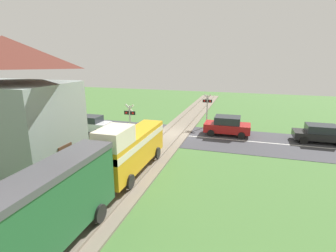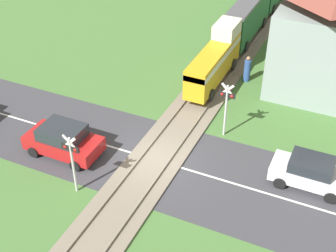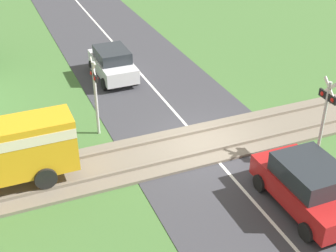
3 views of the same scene
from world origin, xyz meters
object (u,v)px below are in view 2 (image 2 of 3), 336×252
at_px(crossing_signal_west_approach, 72,157).
at_px(crossing_signal_east_approach, 226,103).
at_px(station_building, 332,37).
at_px(car_near_crossing, 63,140).
at_px(pedestrian_by_station, 247,70).
at_px(car_far_side, 310,172).
at_px(train, 250,14).

relative_size(crossing_signal_west_approach, crossing_signal_east_approach, 1.00).
distance_m(crossing_signal_east_approach, station_building, 7.93).
xyz_separation_m(car_near_crossing, pedestrian_by_station, (6.41, 11.24, -0.06)).
bearing_deg(car_far_side, crossing_signal_east_approach, 156.94).
bearing_deg(station_building, pedestrian_by_station, -175.44).
height_order(car_near_crossing, station_building, station_building).
xyz_separation_m(train, car_near_crossing, (-4.59, -17.64, -1.03)).
height_order(train, crossing_signal_west_approach, train).
xyz_separation_m(station_building, pedestrian_by_station, (-4.66, -0.37, -3.03)).
xyz_separation_m(car_near_crossing, car_far_side, (12.03, 2.88, -0.05)).
bearing_deg(station_building, crossing_signal_west_approach, -122.99).
distance_m(car_far_side, pedestrian_by_station, 10.07).
height_order(car_far_side, pedestrian_by_station, pedestrian_by_station).
bearing_deg(car_far_side, pedestrian_by_station, 123.92).
xyz_separation_m(train, crossing_signal_west_approach, (-2.44, -19.77, 0.20)).
bearing_deg(crossing_signal_east_approach, station_building, 58.53).
xyz_separation_m(crossing_signal_west_approach, station_building, (8.92, 13.74, 1.74)).
distance_m(train, pedestrian_by_station, 6.74).
relative_size(car_near_crossing, crossing_signal_west_approach, 1.21).
bearing_deg(car_far_side, car_near_crossing, -166.53).
bearing_deg(crossing_signal_west_approach, car_near_crossing, 135.23).
height_order(train, pedestrian_by_station, train).
height_order(train, car_far_side, train).
xyz_separation_m(car_far_side, station_building, (-0.96, 8.73, 3.02)).
bearing_deg(station_building, crossing_signal_east_approach, -121.47).
distance_m(crossing_signal_east_approach, pedestrian_by_station, 6.39).
height_order(car_near_crossing, pedestrian_by_station, pedestrian_by_station).
bearing_deg(pedestrian_by_station, train, 105.88).
bearing_deg(car_near_crossing, pedestrian_by_station, 60.31).
height_order(car_near_crossing, car_far_side, car_near_crossing).
relative_size(car_near_crossing, station_building, 0.50).
height_order(crossing_signal_west_approach, pedestrian_by_station, crossing_signal_west_approach).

